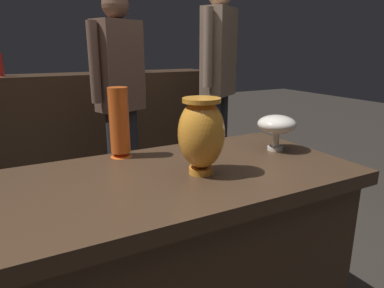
{
  "coord_description": "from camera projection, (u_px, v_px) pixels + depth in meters",
  "views": [
    {
      "loc": [
        -0.5,
        -1.0,
        1.21
      ],
      "look_at": [
        0.02,
        -0.02,
        0.9
      ],
      "focal_mm": 32.13,
      "sensor_mm": 36.0,
      "label": 1
    }
  ],
  "objects": [
    {
      "name": "vase_centerpiece",
      "position": [
        201.0,
        133.0,
        1.13
      ],
      "size": [
        0.16,
        0.16,
        0.26
      ],
      "color": "orange",
      "rests_on": "display_plinth"
    },
    {
      "name": "display_plinth",
      "position": [
        184.0,
        270.0,
        1.29
      ],
      "size": [
        1.2,
        0.64,
        0.8
      ],
      "color": "#422D1E",
      "rests_on": "ground_plane"
    },
    {
      "name": "back_display_shelf",
      "position": [
        75.0,
        129.0,
        3.13
      ],
      "size": [
        2.6,
        0.4,
        0.99
      ],
      "color": "#422D1E",
      "rests_on": "ground_plane"
    },
    {
      "name": "vase_tall_behind",
      "position": [
        119.0,
        123.0,
        1.31
      ],
      "size": [
        0.08,
        0.08,
        0.27
      ],
      "color": "#E55B1E",
      "rests_on": "display_plinth"
    },
    {
      "name": "shelf_vase_left",
      "position": [
        0.0,
        65.0,
        2.72
      ],
      "size": [
        0.06,
        0.06,
        0.18
      ],
      "color": "red",
      "rests_on": "back_display_shelf"
    },
    {
      "name": "vase_left_accent",
      "position": [
        277.0,
        125.0,
        1.4
      ],
      "size": [
        0.16,
        0.16,
        0.15
      ],
      "color": "silver",
      "rests_on": "display_plinth"
    },
    {
      "name": "visitor_center_back",
      "position": [
        120.0,
        90.0,
        2.43
      ],
      "size": [
        0.44,
        0.29,
        1.57
      ],
      "rotation": [
        0.0,
        0.0,
        3.54
      ],
      "color": "#232328",
      "rests_on": "ground_plane"
    },
    {
      "name": "shelf_vase_right",
      "position": [
        127.0,
        56.0,
        3.18
      ],
      "size": [
        0.09,
        0.09,
        0.31
      ],
      "color": "silver",
      "rests_on": "back_display_shelf"
    },
    {
      "name": "visitor_near_right",
      "position": [
        218.0,
        74.0,
        2.73
      ],
      "size": [
        0.4,
        0.33,
        1.7
      ],
      "rotation": [
        0.0,
        0.0,
        3.73
      ],
      "color": "#232328",
      "rests_on": "ground_plane"
    }
  ]
}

